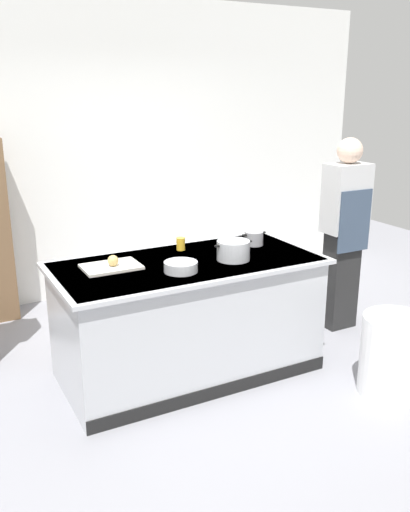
# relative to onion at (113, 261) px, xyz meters

# --- Properties ---
(ground_plane) EXTENTS (10.00, 10.00, 0.00)m
(ground_plane) POSITION_rel_onion_xyz_m (0.54, -0.09, -0.96)
(ground_plane) COLOR gray
(back_wall) EXTENTS (6.40, 0.12, 3.00)m
(back_wall) POSITION_rel_onion_xyz_m (0.54, 2.01, 0.54)
(back_wall) COLOR white
(back_wall) RESTS_ON ground_plane
(counter_island) EXTENTS (1.98, 0.98, 0.90)m
(counter_island) POSITION_rel_onion_xyz_m (0.54, -0.09, -0.49)
(counter_island) COLOR #B7BABF
(counter_island) RESTS_ON ground_plane
(cutting_board) EXTENTS (0.40, 0.28, 0.02)m
(cutting_board) POSITION_rel_onion_xyz_m (-0.01, 0.02, -0.05)
(cutting_board) COLOR silver
(cutting_board) RESTS_ON counter_island
(onion) EXTENTS (0.08, 0.08, 0.08)m
(onion) POSITION_rel_onion_xyz_m (0.00, 0.00, 0.00)
(onion) COLOR tan
(onion) RESTS_ON cutting_board
(stock_pot) EXTENTS (0.31, 0.24, 0.15)m
(stock_pot) POSITION_rel_onion_xyz_m (0.85, -0.22, 0.01)
(stock_pot) COLOR #B7BABF
(stock_pot) RESTS_ON counter_island
(sauce_pan) EXTENTS (0.21, 0.15, 0.11)m
(sauce_pan) POSITION_rel_onion_xyz_m (1.21, 0.05, -0.00)
(sauce_pan) COLOR #99999E
(sauce_pan) RESTS_ON counter_island
(mixing_bowl) EXTENTS (0.24, 0.24, 0.07)m
(mixing_bowl) POSITION_rel_onion_xyz_m (0.39, -0.28, -0.02)
(mixing_bowl) COLOR #B7BABF
(mixing_bowl) RESTS_ON counter_island
(juice_cup) EXTENTS (0.07, 0.07, 0.10)m
(juice_cup) POSITION_rel_onion_xyz_m (0.62, 0.20, -0.01)
(juice_cup) COLOR yellow
(juice_cup) RESTS_ON counter_island
(trash_bin) EXTENTS (0.47, 0.47, 0.58)m
(trash_bin) POSITION_rel_onion_xyz_m (1.70, -1.05, -0.67)
(trash_bin) COLOR white
(trash_bin) RESTS_ON ground_plane
(person_chef) EXTENTS (0.38, 0.25, 1.72)m
(person_chef) POSITION_rel_onion_xyz_m (2.15, 0.04, -0.05)
(person_chef) COLOR #252525
(person_chef) RESTS_ON ground_plane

